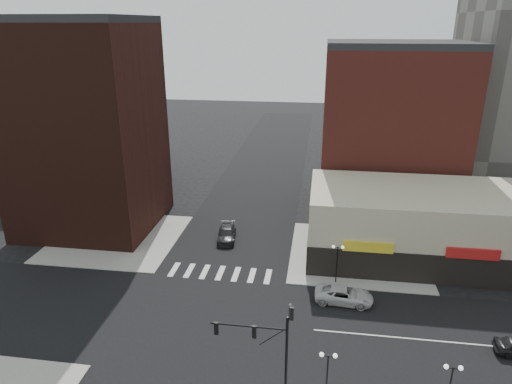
# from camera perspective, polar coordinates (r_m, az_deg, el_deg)

# --- Properties ---
(ground) EXTENTS (240.00, 240.00, 0.00)m
(ground) POSITION_cam_1_polar(r_m,az_deg,el_deg) (42.72, -6.81, -15.59)
(ground) COLOR black
(ground) RESTS_ON ground
(road_ew) EXTENTS (200.00, 14.00, 0.02)m
(road_ew) POSITION_cam_1_polar(r_m,az_deg,el_deg) (42.71, -6.81, -15.58)
(road_ew) COLOR black
(road_ew) RESTS_ON ground
(road_ns) EXTENTS (14.00, 200.00, 0.02)m
(road_ns) POSITION_cam_1_polar(r_m,az_deg,el_deg) (42.71, -6.81, -15.57)
(road_ns) COLOR black
(road_ns) RESTS_ON ground
(sidewalk_nw) EXTENTS (15.00, 15.00, 0.12)m
(sidewalk_nw) POSITION_cam_1_polar(r_m,az_deg,el_deg) (59.06, -16.95, -5.52)
(sidewalk_nw) COLOR gray
(sidewalk_nw) RESTS_ON ground
(sidewalk_ne) EXTENTS (15.00, 15.00, 0.12)m
(sidewalk_ne) POSITION_cam_1_polar(r_m,az_deg,el_deg) (54.06, 12.46, -7.59)
(sidewalk_ne) COLOR gray
(sidewalk_ne) RESTS_ON ground
(building_nw) EXTENTS (16.00, 15.00, 25.00)m
(building_nw) POSITION_cam_1_polar(r_m,az_deg,el_deg) (60.48, -20.50, 7.21)
(building_nw) COLOR #331610
(building_nw) RESTS_ON ground
(building_nw_low) EXTENTS (20.00, 18.00, 12.00)m
(building_nw_low) POSITION_cam_1_polar(r_m,az_deg,el_deg) (81.38, -22.99, 5.30)
(building_nw_low) COLOR #331610
(building_nw_low) RESTS_ON ground
(building_ne_midrise) EXTENTS (18.00, 15.00, 22.00)m
(building_ne_midrise) POSITION_cam_1_polar(r_m,az_deg,el_deg) (64.92, 16.38, 7.15)
(building_ne_midrise) COLOR maroon
(building_ne_midrise) RESTS_ON ground
(building_ne_row) EXTENTS (24.20, 12.20, 8.00)m
(building_ne_row) POSITION_cam_1_polar(r_m,az_deg,el_deg) (54.07, 19.58, -4.51)
(building_ne_row) COLOR #B3AB8E
(building_ne_row) RESTS_ON ground
(traffic_signal) EXTENTS (5.59, 3.09, 7.77)m
(traffic_signal) POSITION_cam_1_polar(r_m,az_deg,el_deg) (32.46, 2.14, -17.76)
(traffic_signal) COLOR black
(traffic_signal) RESTS_ON ground
(street_lamp_se_a) EXTENTS (1.22, 0.32, 4.16)m
(street_lamp_se_a) POSITION_cam_1_polar(r_m,az_deg,el_deg) (33.32, 8.96, -20.59)
(street_lamp_se_a) COLOR black
(street_lamp_se_a) RESTS_ON sidewalk_se
(street_lamp_se_b) EXTENTS (1.22, 0.32, 4.16)m
(street_lamp_se_b) POSITION_cam_1_polar(r_m,az_deg,el_deg) (34.55, 23.25, -20.53)
(street_lamp_se_b) COLOR black
(street_lamp_se_b) RESTS_ON sidewalk_se
(street_lamp_ne) EXTENTS (1.22, 0.32, 4.16)m
(street_lamp_ne) POSITION_cam_1_polar(r_m,az_deg,el_deg) (46.65, 10.15, -7.68)
(street_lamp_ne) COLOR black
(street_lamp_ne) RESTS_ON sidewalk_ne
(white_suv) EXTENTS (5.64, 2.85, 1.53)m
(white_suv) POSITION_cam_1_polar(r_m,az_deg,el_deg) (45.10, 10.93, -12.52)
(white_suv) COLOR silver
(white_suv) RESTS_ON ground
(dark_sedan_north) EXTENTS (2.77, 5.45, 1.51)m
(dark_sedan_north) POSITION_cam_1_polar(r_m,az_deg,el_deg) (56.08, -3.70, -5.24)
(dark_sedan_north) COLOR black
(dark_sedan_north) RESTS_ON ground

